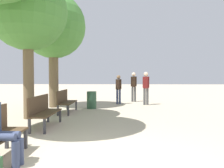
# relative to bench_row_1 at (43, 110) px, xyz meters

# --- Properties ---
(ground_plane) EXTENTS (80.00, 80.00, 0.00)m
(ground_plane) POSITION_rel_bench_row_1_xyz_m (1.79, -2.73, -0.53)
(ground_plane) COLOR #B7A88E
(bench_row_1) EXTENTS (0.49, 1.59, 0.94)m
(bench_row_1) POSITION_rel_bench_row_1_xyz_m (0.00, 0.00, 0.00)
(bench_row_1) COLOR #4C3823
(bench_row_1) RESTS_ON ground_plane
(bench_row_2) EXTENTS (0.49, 1.59, 0.94)m
(bench_row_2) POSITION_rel_bench_row_1_xyz_m (0.00, 2.66, 0.00)
(bench_row_2) COLOR #4C3823
(bench_row_2) RESTS_ON ground_plane
(tree_row_1) EXTENTS (2.80, 2.80, 5.24)m
(tree_row_1) POSITION_rel_bench_row_1_xyz_m (-1.00, 1.37, 3.27)
(tree_row_1) COLOR brown
(tree_row_1) RESTS_ON ground_plane
(tree_row_2) EXTENTS (3.18, 3.18, 5.60)m
(tree_row_2) POSITION_rel_bench_row_1_xyz_m (-1.00, 4.35, 3.43)
(tree_row_2) COLOR brown
(tree_row_2) RESTS_ON ground_plane
(pedestrian_near) EXTENTS (0.36, 0.27, 1.76)m
(pedestrian_near) POSITION_rel_bench_row_1_xyz_m (3.68, 5.31, 0.48)
(pedestrian_near) COLOR #4C4C4C
(pedestrian_near) RESTS_ON ground_plane
(pedestrian_mid) EXTENTS (0.32, 0.28, 1.59)m
(pedestrian_mid) POSITION_rel_bench_row_1_xyz_m (2.22, 5.65, 0.38)
(pedestrian_mid) COLOR #384260
(pedestrian_mid) RESTS_ON ground_plane
(pedestrian_far) EXTENTS (0.36, 0.24, 1.76)m
(pedestrian_far) POSITION_rel_bench_row_1_xyz_m (3.13, 6.82, 0.48)
(pedestrian_far) COLOR #4C4C4C
(pedestrian_far) RESTS_ON ground_plane
(trash_bin) EXTENTS (0.45, 0.45, 0.81)m
(trash_bin) POSITION_rel_bench_row_1_xyz_m (0.95, 3.89, -0.13)
(trash_bin) COLOR #2D5138
(trash_bin) RESTS_ON ground_plane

